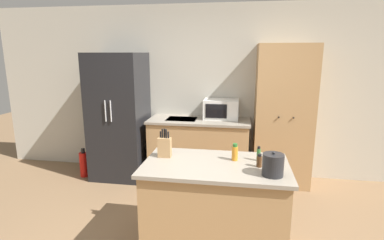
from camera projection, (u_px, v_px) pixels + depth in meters
wall_back at (216, 92)px, 4.62m from camera, size 7.20×0.06×2.60m
refrigerator at (119, 116)px, 4.55m from camera, size 0.78×0.75×1.89m
back_counter at (199, 149)px, 4.53m from camera, size 1.50×0.62×0.92m
pantry_cabinet at (283, 116)px, 4.25m from camera, size 0.79×0.55×2.01m
kitchen_island at (215, 207)px, 2.87m from camera, size 1.35×0.79×0.88m
microwave at (221, 109)px, 4.45m from camera, size 0.51×0.34×0.29m
knife_block at (165, 147)px, 2.93m from camera, size 0.13×0.07×0.28m
spice_bottle_tall_dark at (259, 161)px, 2.68m from camera, size 0.05×0.05×0.12m
spice_bottle_short_red at (235, 153)px, 2.84m from camera, size 0.06×0.06×0.17m
spice_bottle_amber_oil at (259, 154)px, 2.84m from camera, size 0.04×0.04×0.14m
kettle at (273, 165)px, 2.49m from camera, size 0.18×0.18×0.21m
fire_extinguisher at (84, 164)px, 4.65m from camera, size 0.13×0.13×0.45m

